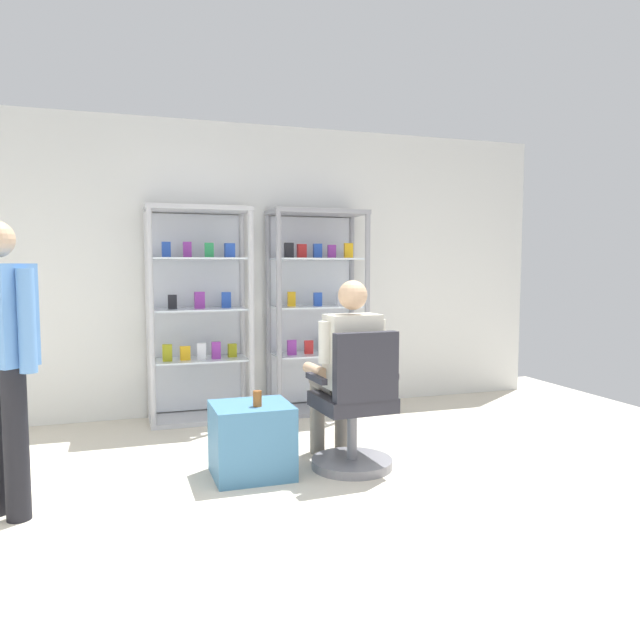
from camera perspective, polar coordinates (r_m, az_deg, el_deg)
ground_plane at (r=3.33m, az=5.65°, el=-19.57°), size 7.20×7.20×0.00m
back_wall at (r=5.89m, az=-6.28°, el=4.71°), size 6.00×0.10×2.70m
display_cabinet_left at (r=5.58m, az=-11.24°, el=0.62°), size 0.90×0.45×1.90m
display_cabinet_right at (r=5.82m, az=-0.44°, el=0.96°), size 0.90×0.45×1.90m
office_chair at (r=4.19m, az=3.33°, el=-8.66°), size 0.58×0.56×0.96m
seated_shopkeeper at (r=4.27m, az=2.42°, el=-4.02°), size 0.50×0.58×1.29m
storage_crate at (r=4.14m, az=-6.39°, el=-11.05°), size 0.51×0.46×0.48m
tea_glass at (r=4.00m, az=-5.86°, el=-7.30°), size 0.06×0.06×0.10m
standing_customer at (r=3.74m, az=-27.62°, el=-2.49°), size 0.41×0.41×1.63m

